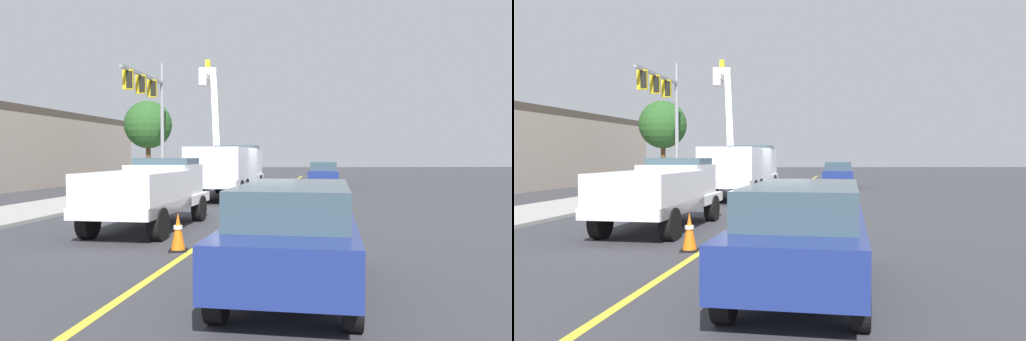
# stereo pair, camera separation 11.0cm
# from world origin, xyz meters

# --- Properties ---
(ground) EXTENTS (120.00, 120.00, 0.00)m
(ground) POSITION_xyz_m (0.00, 0.00, 0.00)
(ground) COLOR #38383D
(sidewalk_far_side) EXTENTS (59.49, 15.63, 0.12)m
(sidewalk_far_side) POSITION_xyz_m (1.64, 7.96, 0.06)
(sidewalk_far_side) COLOR #9E9E99
(sidewalk_far_side) RESTS_ON ground
(lane_centre_stripe) EXTENTS (49.00, 10.25, 0.01)m
(lane_centre_stripe) POSITION_xyz_m (0.00, 0.00, 0.00)
(lane_centre_stripe) COLOR yellow
(lane_centre_stripe) RESTS_ON ground
(utility_bucket_truck) EXTENTS (8.54, 4.10, 7.15)m
(utility_bucket_truck) POSITION_xyz_m (0.19, 2.16, 1.62)
(utility_bucket_truck) COLOR white
(utility_bucket_truck) RESTS_ON ground
(service_pickup_truck) EXTENTS (5.91, 3.19, 2.06)m
(service_pickup_truck) POSITION_xyz_m (-10.30, 4.30, 1.12)
(service_pickup_truck) COLOR white
(service_pickup_truck) RESTS_ON ground
(passing_minivan) EXTENTS (5.08, 2.83, 1.69)m
(passing_minivan) POSITION_xyz_m (7.40, -4.11, 0.97)
(passing_minivan) COLOR navy
(passing_minivan) RESTS_ON ground
(trailing_sedan) EXTENTS (5.08, 2.83, 1.69)m
(trailing_sedan) POSITION_xyz_m (-16.76, 0.87, 0.97)
(trailing_sedan) COLOR navy
(trailing_sedan) RESTS_ON ground
(traffic_cone_leading) EXTENTS (0.40, 0.40, 0.87)m
(traffic_cone_leading) POSITION_xyz_m (-13.57, 3.09, 0.43)
(traffic_cone_leading) COLOR black
(traffic_cone_leading) RESTS_ON ground
(traffic_cone_mid_front) EXTENTS (0.40, 0.40, 0.73)m
(traffic_cone_mid_front) POSITION_xyz_m (-5.54, 1.65, 0.36)
(traffic_cone_mid_front) COLOR black
(traffic_cone_mid_front) RESTS_ON ground
(traffic_cone_mid_rear) EXTENTS (0.40, 0.40, 0.79)m
(traffic_cone_mid_rear) POSITION_xyz_m (3.08, -0.22, 0.39)
(traffic_cone_mid_rear) COLOR black
(traffic_cone_mid_rear) RESTS_ON ground
(traffic_signal_mast) EXTENTS (5.72, 1.39, 7.69)m
(traffic_signal_mast) POSITION_xyz_m (3.35, 6.57, 5.16)
(traffic_signal_mast) COLOR gray
(traffic_signal_mast) RESTS_ON ground
(commercial_building_backdrop) EXTENTS (26.69, 11.34, 5.17)m
(commercial_building_backdrop) POSITION_xyz_m (7.96, 16.96, 2.59)
(commercial_building_backdrop) COLOR #A89989
(commercial_building_backdrop) RESTS_ON ground
(street_tree_right) EXTENTS (3.23, 3.23, 5.83)m
(street_tree_right) POSITION_xyz_m (8.61, 7.69, 4.19)
(street_tree_right) COLOR brown
(street_tree_right) RESTS_ON ground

